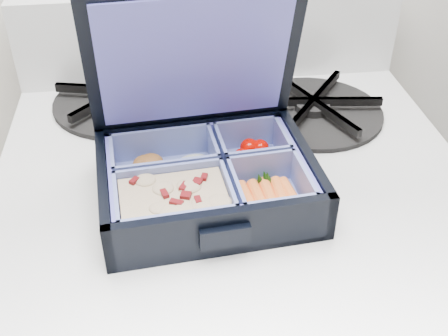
{
  "coord_description": "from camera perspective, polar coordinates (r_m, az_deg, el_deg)",
  "views": [
    {
      "loc": [
        -0.76,
        1.2,
        1.19
      ],
      "look_at": [
        -0.69,
        1.67,
        0.84
      ],
      "focal_mm": 45.0,
      "sensor_mm": 36.0,
      "label": 1
    }
  ],
  "objects": [
    {
      "name": "burner_grate_rear",
      "position": [
        0.78,
        -10.23,
        7.16
      ],
      "size": [
        0.23,
        0.23,
        0.02
      ],
      "primitive_type": "cylinder",
      "rotation": [
        0.0,
        0.0,
        -0.24
      ],
      "color": "black",
      "rests_on": "stove"
    },
    {
      "name": "bento_box",
      "position": [
        0.58,
        -1.74,
        -1.26
      ],
      "size": [
        0.23,
        0.19,
        0.05
      ],
      "primitive_type": null,
      "rotation": [
        0.0,
        0.0,
        0.08
      ],
      "color": "black",
      "rests_on": "stove"
    },
    {
      "name": "fork",
      "position": [
        0.7,
        -1.99,
        3.53
      ],
      "size": [
        0.15,
        0.15,
        0.01
      ],
      "primitive_type": null,
      "rotation": [
        0.0,
        0.0,
        -0.79
      ],
      "color": "#AEB1CA",
      "rests_on": "stove"
    },
    {
      "name": "burner_grate",
      "position": [
        0.75,
        9.01,
        6.34
      ],
      "size": [
        0.21,
        0.21,
        0.03
      ],
      "primitive_type": "cylinder",
      "rotation": [
        0.0,
        0.0,
        -0.12
      ],
      "color": "black",
      "rests_on": "stove"
    }
  ]
}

